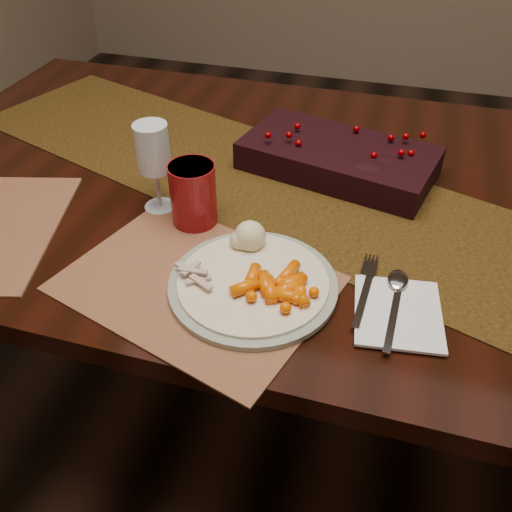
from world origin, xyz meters
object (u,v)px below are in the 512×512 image
(baby_carrots, at_px, (274,283))
(turkey_shreds, at_px, (195,276))
(dinner_plate, at_px, (253,284))
(napkin, at_px, (398,313))
(placemat_main, at_px, (196,283))
(red_cup, at_px, (193,194))
(wine_glass, at_px, (155,168))
(mashed_potatoes, at_px, (252,239))
(dining_table, at_px, (300,317))
(centerpiece, at_px, (338,154))

(baby_carrots, distance_m, turkey_shreds, 0.12)
(dinner_plate, bearing_deg, napkin, 1.17)
(placemat_main, distance_m, dinner_plate, 0.09)
(red_cup, bearing_deg, turkey_shreds, -68.67)
(turkey_shreds, xyz_separation_m, wine_glass, (-0.15, 0.19, 0.06))
(dinner_plate, bearing_deg, turkey_shreds, -164.75)
(napkin, height_order, red_cup, red_cup)
(placemat_main, height_order, mashed_potatoes, mashed_potatoes)
(dining_table, xyz_separation_m, red_cup, (-0.18, -0.18, 0.44))
(placemat_main, bearing_deg, turkey_shreds, -55.35)
(dinner_plate, relative_size, wine_glass, 1.56)
(centerpiece, bearing_deg, placemat_main, -110.87)
(dining_table, height_order, centerpiece, centerpiece)
(placemat_main, height_order, turkey_shreds, turkey_shreds)
(placemat_main, relative_size, red_cup, 3.56)
(dining_table, xyz_separation_m, mashed_potatoes, (-0.05, -0.25, 0.42))
(dining_table, distance_m, centerpiece, 0.43)
(dinner_plate, relative_size, baby_carrots, 2.20)
(dining_table, xyz_separation_m, placemat_main, (-0.11, -0.33, 0.38))
(dining_table, distance_m, turkey_shreds, 0.54)
(wine_glass, bearing_deg, red_cup, -17.46)
(red_cup, height_order, wine_glass, wine_glass)
(red_cup, bearing_deg, wine_glass, 162.54)
(placemat_main, distance_m, baby_carrots, 0.13)
(dinner_plate, bearing_deg, centerpiece, 80.57)
(baby_carrots, height_order, mashed_potatoes, mashed_potatoes)
(centerpiece, relative_size, baby_carrots, 3.18)
(baby_carrots, xyz_separation_m, wine_glass, (-0.27, 0.18, 0.06))
(baby_carrots, relative_size, mashed_potatoes, 1.36)
(dinner_plate, bearing_deg, mashed_potatoes, 107.60)
(mashed_potatoes, distance_m, red_cup, 0.15)
(turkey_shreds, bearing_deg, placemat_main, 107.75)
(dining_table, xyz_separation_m, baby_carrots, (0.01, -0.33, 0.41))
(turkey_shreds, relative_size, wine_glass, 0.40)
(placemat_main, distance_m, red_cup, 0.18)
(baby_carrots, height_order, napkin, baby_carrots)
(centerpiece, height_order, baby_carrots, centerpiece)
(placemat_main, relative_size, mashed_potatoes, 4.54)
(red_cup, bearing_deg, dining_table, 44.68)
(dining_table, distance_m, red_cup, 0.50)
(baby_carrots, xyz_separation_m, turkey_shreds, (-0.12, -0.01, -0.00))
(dining_table, height_order, napkin, napkin)
(red_cup, bearing_deg, napkin, -20.19)
(placemat_main, bearing_deg, dining_table, 87.96)
(placemat_main, xyz_separation_m, baby_carrots, (0.13, 0.01, 0.03))
(mashed_potatoes, xyz_separation_m, napkin, (0.25, -0.07, -0.04))
(placemat_main, distance_m, mashed_potatoes, 0.12)
(centerpiece, xyz_separation_m, red_cup, (-0.22, -0.25, 0.02))
(dining_table, height_order, dinner_plate, dinner_plate)
(centerpiece, relative_size, turkey_shreds, 5.63)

